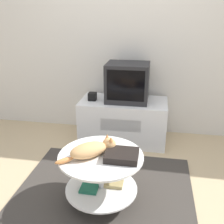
{
  "coord_description": "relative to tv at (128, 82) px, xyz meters",
  "views": [
    {
      "loc": [
        0.4,
        -1.82,
        1.55
      ],
      "look_at": [
        -0.01,
        0.53,
        0.61
      ],
      "focal_mm": 42.0,
      "sensor_mm": 36.0,
      "label": 1
    }
  ],
  "objects": [
    {
      "name": "ground_plane",
      "position": [
        -0.06,
        -1.15,
        -0.75
      ],
      "size": [
        12.0,
        12.0,
        0.0
      ],
      "primitive_type": "plane",
      "color": "tan"
    },
    {
      "name": "wall_back",
      "position": [
        -0.06,
        0.33,
        0.55
      ],
      "size": [
        8.0,
        0.05,
        2.6
      ],
      "color": "silver",
      "rests_on": "ground_plane"
    },
    {
      "name": "rug",
      "position": [
        -0.06,
        -1.15,
        -0.74
      ],
      "size": [
        1.56,
        1.47,
        0.02
      ],
      "color": "#3D3833",
      "rests_on": "ground_plane"
    },
    {
      "name": "tv_stand",
      "position": [
        -0.04,
        -0.02,
        -0.49
      ],
      "size": [
        1.04,
        0.53,
        0.52
      ],
      "color": "white",
      "rests_on": "ground_plane"
    },
    {
      "name": "tv",
      "position": [
        0.0,
        0.0,
        0.0
      ],
      "size": [
        0.49,
        0.4,
        0.45
      ],
      "color": "#232326",
      "rests_on": "tv_stand"
    },
    {
      "name": "speaker",
      "position": [
        -0.41,
        -0.06,
        -0.18
      ],
      "size": [
        0.09,
        0.09,
        0.09
      ],
      "color": "black",
      "rests_on": "tv_stand"
    },
    {
      "name": "coffee_table",
      "position": [
        -0.07,
        -1.2,
        -0.44
      ],
      "size": [
        0.68,
        0.68,
        0.45
      ],
      "color": "#B2B2B7",
      "rests_on": "rug"
    },
    {
      "name": "dvd_box",
      "position": [
        0.11,
        -1.22,
        -0.25
      ],
      "size": [
        0.25,
        0.21,
        0.05
      ],
      "color": "black",
      "rests_on": "coffee_table"
    },
    {
      "name": "cat",
      "position": [
        -0.13,
        -1.21,
        -0.22
      ],
      "size": [
        0.42,
        0.37,
        0.13
      ],
      "rotation": [
        0.0,
        0.0,
        0.71
      ],
      "color": "tan",
      "rests_on": "coffee_table"
    }
  ]
}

